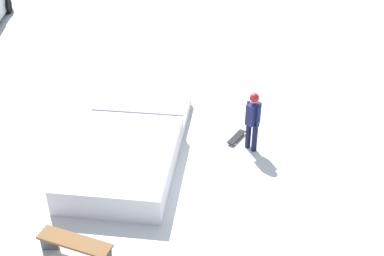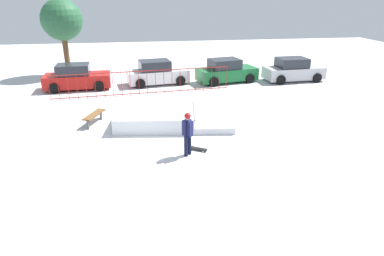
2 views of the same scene
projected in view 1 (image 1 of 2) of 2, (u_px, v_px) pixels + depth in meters
name	position (u px, v px, depth m)	size (l,w,h in m)	color
ground_plane	(175.00, 184.00, 12.66)	(60.00, 60.00, 0.00)	silver
skate_ramp	(127.00, 151.00, 13.29)	(5.68, 3.25, 0.74)	silver
skater	(253.00, 117.00, 13.39)	(0.42, 0.42, 1.73)	black
skateboard	(236.00, 137.00, 14.27)	(0.78, 0.59, 0.09)	black
park_bench	(75.00, 245.00, 10.47)	(0.95, 1.64, 0.48)	brown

